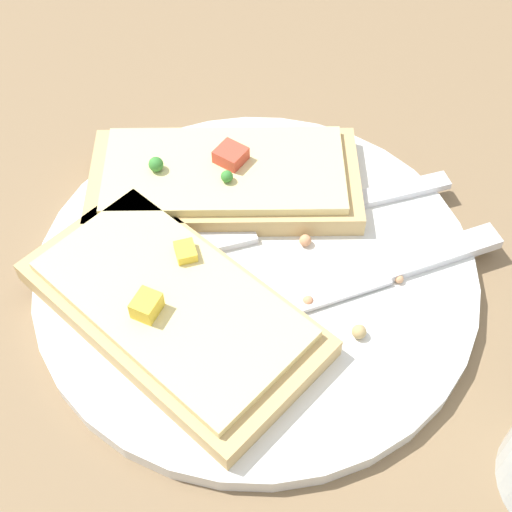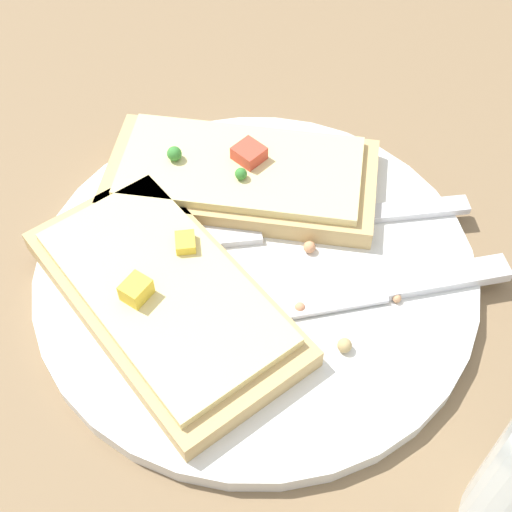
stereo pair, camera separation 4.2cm
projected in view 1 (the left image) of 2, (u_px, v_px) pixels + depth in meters
name	position (u px, v px, depth m)	size (l,w,h in m)	color
ground_plane	(256.00, 278.00, 0.44)	(4.00, 4.00, 0.00)	#7F6647
plate	(256.00, 272.00, 0.44)	(0.27, 0.27, 0.01)	white
fork	(274.00, 220.00, 0.45)	(0.11, 0.21, 0.01)	silver
knife	(372.00, 275.00, 0.43)	(0.11, 0.19, 0.01)	silver
pizza_slice_main	(172.00, 306.00, 0.40)	(0.17, 0.19, 0.03)	tan
pizza_slice_corner	(225.00, 178.00, 0.46)	(0.11, 0.19, 0.03)	tan
crumb_scatter	(267.00, 295.00, 0.41)	(0.07, 0.12, 0.01)	tan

